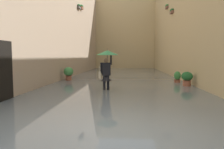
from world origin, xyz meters
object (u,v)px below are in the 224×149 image
object	(u,v)px
potted_plant_far_right	(69,73)
potted_plant_mid_left	(177,77)
person_wading	(107,62)
potted_plant_far_left	(187,79)

from	to	relation	value
potted_plant_far_right	potted_plant_mid_left	world-z (taller)	potted_plant_far_right
person_wading	potted_plant_far_left	distance (m)	4.47
potted_plant_far_right	potted_plant_mid_left	bearing A→B (deg)	174.25
person_wading	potted_plant_far_right	world-z (taller)	person_wading
potted_plant_far_left	potted_plant_mid_left	world-z (taller)	potted_plant_far_left
potted_plant_far_right	potted_plant_mid_left	distance (m)	6.89
person_wading	potted_plant_mid_left	world-z (taller)	person_wading
potted_plant_far_left	potted_plant_far_right	size ratio (longest dim) A/B	0.89
person_wading	potted_plant_far_right	xyz separation A→B (m)	(2.91, -3.89, -0.85)
potted_plant_mid_left	potted_plant_far_right	bearing A→B (deg)	-5.75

